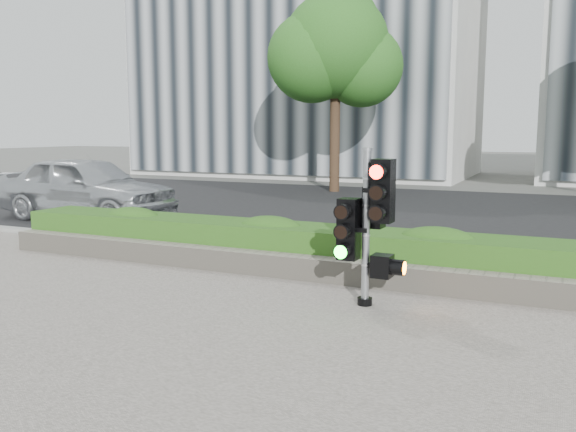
# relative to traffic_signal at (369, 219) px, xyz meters

# --- Properties ---
(ground) EXTENTS (120.00, 120.00, 0.00)m
(ground) POSITION_rel_traffic_signal_xyz_m (-0.94, -0.99, -1.13)
(ground) COLOR #51514C
(ground) RESTS_ON ground
(sidewalk) EXTENTS (16.00, 11.00, 0.03)m
(sidewalk) POSITION_rel_traffic_signal_xyz_m (-0.94, -3.49, -1.11)
(sidewalk) COLOR #9E9389
(sidewalk) RESTS_ON ground
(road) EXTENTS (60.00, 13.00, 0.02)m
(road) POSITION_rel_traffic_signal_xyz_m (-0.94, 9.01, -1.12)
(road) COLOR black
(road) RESTS_ON ground
(curb) EXTENTS (60.00, 0.25, 0.12)m
(curb) POSITION_rel_traffic_signal_xyz_m (-0.94, 2.16, -1.07)
(curb) COLOR gray
(curb) RESTS_ON ground
(stone_wall) EXTENTS (12.00, 0.32, 0.34)m
(stone_wall) POSITION_rel_traffic_signal_xyz_m (-0.94, 0.91, -0.93)
(stone_wall) COLOR gray
(stone_wall) RESTS_ON sidewalk
(hedge) EXTENTS (12.00, 1.00, 0.68)m
(hedge) POSITION_rel_traffic_signal_xyz_m (-0.94, 1.56, -0.76)
(hedge) COLOR #4A8C2B
(hedge) RESTS_ON sidewalk
(building_left) EXTENTS (16.00, 9.00, 15.00)m
(building_left) POSITION_rel_traffic_signal_xyz_m (-9.94, 22.01, 6.37)
(building_left) COLOR #B7B7B2
(building_left) RESTS_ON ground
(tree_left) EXTENTS (4.61, 4.03, 7.34)m
(tree_left) POSITION_rel_traffic_signal_xyz_m (-5.46, 13.57, 3.92)
(tree_left) COLOR black
(tree_left) RESTS_ON ground
(traffic_signal) EXTENTS (0.69, 0.50, 1.99)m
(traffic_signal) POSITION_rel_traffic_signal_xyz_m (0.00, 0.00, 0.00)
(traffic_signal) COLOR black
(traffic_signal) RESTS_ON sidewalk
(car_silver) EXTENTS (4.72, 1.97, 1.60)m
(car_silver) POSITION_rel_traffic_signal_xyz_m (-8.63, 4.37, -0.31)
(car_silver) COLOR #B8BCC0
(car_silver) RESTS_ON road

